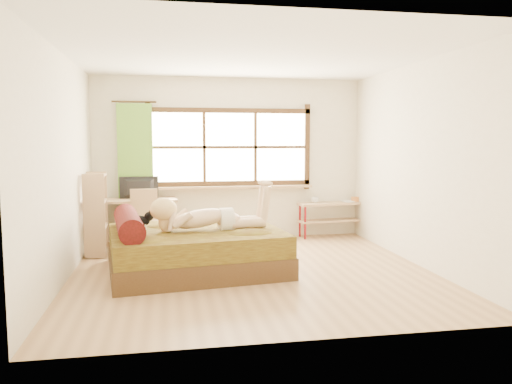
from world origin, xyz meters
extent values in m
plane|color=#9E754C|center=(0.00, 0.00, 0.00)|extent=(4.50, 4.50, 0.00)
plane|color=white|center=(0.00, 0.00, 2.70)|extent=(4.50, 4.50, 0.00)
plane|color=silver|center=(0.00, 2.25, 1.35)|extent=(4.50, 0.00, 4.50)
plane|color=silver|center=(0.00, -2.25, 1.35)|extent=(4.50, 0.00, 4.50)
plane|color=silver|center=(-2.25, 0.00, 1.35)|extent=(0.00, 4.50, 4.50)
plane|color=silver|center=(2.25, 0.00, 1.35)|extent=(0.00, 4.50, 4.50)
cube|color=#FFEDBF|center=(0.00, 2.25, 1.55)|extent=(2.60, 0.01, 1.30)
cube|color=tan|center=(0.00, 2.17, 0.88)|extent=(2.80, 0.16, 0.04)
cube|color=#5C9B2A|center=(-1.55, 2.13, 1.15)|extent=(0.55, 0.10, 2.20)
cube|color=#371D10|center=(-0.70, 0.18, 0.13)|extent=(2.34, 1.98, 0.27)
cube|color=#36200C|center=(-0.70, 0.18, 0.40)|extent=(2.30, 1.94, 0.27)
cylinder|color=black|center=(-1.53, 0.07, 0.66)|extent=(0.49, 1.48, 0.30)
cube|color=tan|center=(-1.50, 1.95, 0.72)|extent=(1.21, 0.61, 0.04)
cube|color=tan|center=(-2.02, 1.70, 0.35)|extent=(0.05, 0.05, 0.71)
cube|color=tan|center=(-0.95, 1.77, 0.35)|extent=(0.05, 0.05, 0.71)
cube|color=tan|center=(-2.05, 2.13, 0.35)|extent=(0.05, 0.05, 0.71)
cube|color=tan|center=(-0.97, 2.20, 0.35)|extent=(0.05, 0.05, 0.71)
imported|color=black|center=(-1.50, 2.00, 0.91)|extent=(0.61, 0.12, 0.35)
cube|color=tan|center=(-1.40, 1.50, 0.43)|extent=(0.44, 0.44, 0.04)
cube|color=tan|center=(-1.41, 1.69, 0.69)|extent=(0.41, 0.07, 0.47)
cube|color=tan|center=(-1.56, 1.31, 0.21)|extent=(0.04, 0.04, 0.41)
cube|color=tan|center=(-1.21, 1.34, 0.21)|extent=(0.04, 0.04, 0.41)
cube|color=tan|center=(-1.59, 1.66, 0.21)|extent=(0.04, 0.04, 0.41)
cube|color=tan|center=(-1.23, 1.69, 0.21)|extent=(0.04, 0.04, 0.41)
cube|color=tan|center=(1.75, 2.07, 0.58)|extent=(1.22, 0.44, 0.04)
cube|color=tan|center=(1.75, 2.07, 0.28)|extent=(1.22, 0.44, 0.03)
cylinder|color=maroon|center=(1.23, 1.89, 0.30)|extent=(0.04, 0.04, 0.60)
cylinder|color=maroon|center=(2.31, 2.02, 0.30)|extent=(0.04, 0.04, 0.60)
cylinder|color=maroon|center=(1.20, 2.12, 0.30)|extent=(0.04, 0.04, 0.60)
cylinder|color=maroon|center=(2.28, 2.25, 0.30)|extent=(0.04, 0.04, 0.60)
cube|color=orange|center=(2.20, 2.12, 0.64)|extent=(0.11, 0.11, 0.08)
imported|color=gray|center=(1.45, 2.07, 0.64)|extent=(0.14, 0.14, 0.10)
imported|color=gray|center=(1.95, 2.07, 0.60)|extent=(0.20, 0.25, 0.02)
cube|color=tan|center=(-2.08, 1.32, 0.05)|extent=(0.31, 0.50, 0.03)
cube|color=tan|center=(-2.08, 1.32, 0.42)|extent=(0.31, 0.50, 0.03)
cube|color=tan|center=(-2.08, 1.32, 0.79)|extent=(0.31, 0.50, 0.03)
cube|color=tan|center=(-2.08, 1.32, 1.16)|extent=(0.31, 0.50, 0.03)
cube|color=tan|center=(-2.07, 1.07, 0.61)|extent=(0.29, 0.04, 1.19)
cube|color=tan|center=(-2.09, 1.56, 0.61)|extent=(0.29, 0.04, 1.19)
camera|label=1|loc=(-1.04, -6.14, 1.68)|focal=35.00mm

